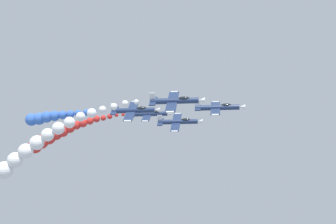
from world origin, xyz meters
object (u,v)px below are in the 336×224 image
airplane_left_outer (134,110)px  airplane_right_outer (150,114)px  airplane_lead (218,107)px  airplane_left_inner (179,122)px  airplane_right_inner (175,101)px

airplane_left_outer → airplane_right_outer: 18.38m
airplane_lead → airplane_left_outer: 17.54m
airplane_left_outer → airplane_right_outer: size_ratio=1.00×
airplane_left_inner → airplane_right_inner: 19.68m
airplane_right_outer → airplane_left_outer: bearing=-1.5°
airplane_lead → airplane_left_inner: bearing=-136.3°
airplane_left_inner → airplane_lead: bearing=43.7°
airplane_left_inner → airplane_right_inner: (19.63, 1.31, 0.37)m
airplane_lead → airplane_right_inner: 12.77m
airplane_left_inner → airplane_left_outer: size_ratio=1.00×
airplane_left_outer → airplane_right_outer: bearing=178.5°
airplane_lead → airplane_left_inner: 13.26m
airplane_right_inner → airplane_left_outer: bearing=-134.4°
airplane_lead → airplane_left_outer: (0.57, -17.53, -0.30)m
airplane_right_inner → airplane_right_outer: size_ratio=1.00×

